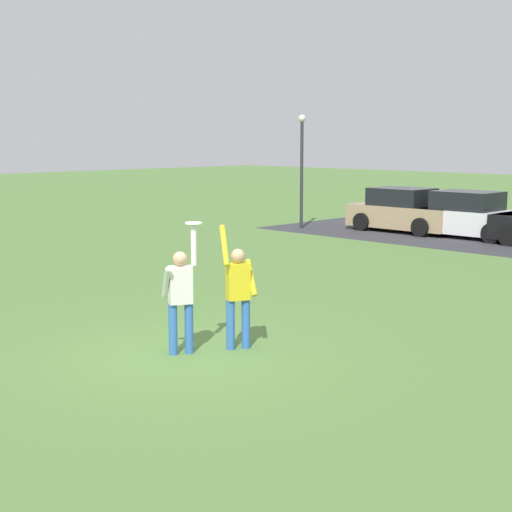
% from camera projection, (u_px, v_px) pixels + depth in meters
% --- Properties ---
extents(ground_plane, '(120.00, 120.00, 0.00)m').
position_uv_depth(ground_plane, '(181.00, 354.00, 12.28)').
color(ground_plane, '#567F3D').
extents(person_catcher, '(0.51, 0.59, 2.08)m').
position_uv_depth(person_catcher, '(180.00, 293.00, 12.16)').
color(person_catcher, '#3366B7').
rests_on(person_catcher, ground_plane).
extents(person_defender, '(0.60, 0.65, 2.04)m').
position_uv_depth(person_defender, '(238.00, 290.00, 12.45)').
color(person_defender, '#3366B7').
rests_on(person_defender, ground_plane).
extents(frisbee_disc, '(0.27, 0.27, 0.02)m').
position_uv_depth(frisbee_disc, '(194.00, 223.00, 12.06)').
color(frisbee_disc, white).
rests_on(frisbee_disc, person_catcher).
extents(parked_car_tan, '(4.11, 2.06, 1.59)m').
position_uv_depth(parked_car_tan, '(404.00, 212.00, 28.25)').
color(parked_car_tan, tan).
rests_on(parked_car_tan, ground_plane).
extents(parked_car_white, '(4.11, 2.06, 1.59)m').
position_uv_depth(parked_car_white, '(470.00, 216.00, 26.55)').
color(parked_car_white, white).
rests_on(parked_car_white, ground_plane).
extents(lamppost_by_lot, '(0.28, 0.28, 4.26)m').
position_uv_depth(lamppost_by_lot, '(302.00, 160.00, 28.92)').
color(lamppost_by_lot, '#2D2D33').
rests_on(lamppost_by_lot, ground_plane).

